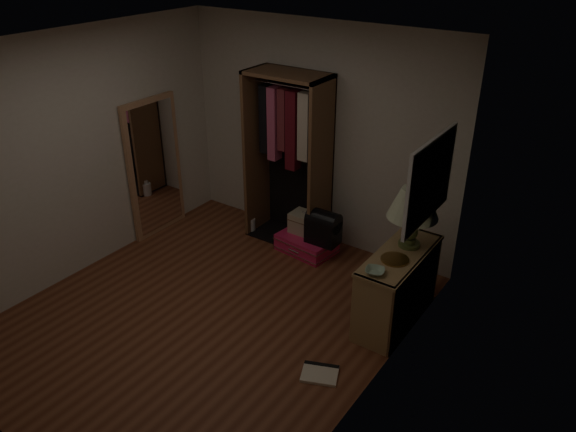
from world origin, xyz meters
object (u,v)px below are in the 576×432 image
(open_wardrobe, at_px, (291,145))
(train_case, at_px, (306,223))
(console_bookshelf, at_px, (399,284))
(table_lamp, at_px, (414,204))
(black_bag, at_px, (323,226))
(floor_mirror, at_px, (155,167))
(white_jug, at_px, (250,224))
(pink_suitcase, at_px, (307,243))

(open_wardrobe, distance_m, train_case, 0.94)
(console_bookshelf, xyz_separation_m, table_lamp, (0.00, 0.14, 0.80))
(train_case, distance_m, black_bag, 0.31)
(train_case, relative_size, table_lamp, 0.61)
(console_bookshelf, height_order, floor_mirror, floor_mirror)
(console_bookshelf, relative_size, black_bag, 2.76)
(train_case, bearing_deg, floor_mirror, -159.20)
(console_bookshelf, height_order, white_jug, console_bookshelf)
(black_bag, bearing_deg, pink_suitcase, 176.18)
(console_bookshelf, bearing_deg, train_case, 157.24)
(train_case, bearing_deg, open_wardrobe, 158.99)
(floor_mirror, bearing_deg, console_bookshelf, 0.79)
(open_wardrobe, bearing_deg, console_bookshelf, -22.51)
(console_bookshelf, relative_size, floor_mirror, 0.66)
(floor_mirror, bearing_deg, open_wardrobe, 27.59)
(train_case, bearing_deg, white_jug, -175.23)
(pink_suitcase, xyz_separation_m, white_jug, (-0.85, 0.00, -0.01))
(pink_suitcase, bearing_deg, white_jug, -174.00)
(floor_mirror, height_order, white_jug, floor_mirror)
(pink_suitcase, bearing_deg, console_bookshelf, -15.41)
(floor_mirror, xyz_separation_m, table_lamp, (3.24, 0.19, 0.34))
(white_jug, bearing_deg, train_case, 4.56)
(floor_mirror, height_order, pink_suitcase, floor_mirror)
(black_bag, bearing_deg, train_case, 164.66)
(white_jug, bearing_deg, pink_suitcase, -0.01)
(pink_suitcase, xyz_separation_m, table_lamp, (1.42, -0.41, 1.09))
(console_bookshelf, xyz_separation_m, pink_suitcase, (-1.41, 0.55, -0.29))
(pink_suitcase, height_order, white_jug, white_jug)
(black_bag, bearing_deg, white_jug, 178.91)
(white_jug, bearing_deg, table_lamp, -10.36)
(train_case, relative_size, white_jug, 1.66)
(pink_suitcase, bearing_deg, train_case, 139.04)
(table_lamp, bearing_deg, console_bookshelf, -91.81)
(console_bookshelf, relative_size, train_case, 3.05)
(open_wardrobe, distance_m, pink_suitcase, 1.18)
(console_bookshelf, distance_m, open_wardrobe, 2.07)
(floor_mirror, distance_m, pink_suitcase, 2.06)
(console_bookshelf, bearing_deg, pink_suitcase, 158.58)
(open_wardrobe, distance_m, table_lamp, 1.86)
(console_bookshelf, height_order, black_bag, console_bookshelf)
(floor_mirror, height_order, train_case, floor_mirror)
(floor_mirror, xyz_separation_m, white_jug, (0.97, 0.60, -0.76))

